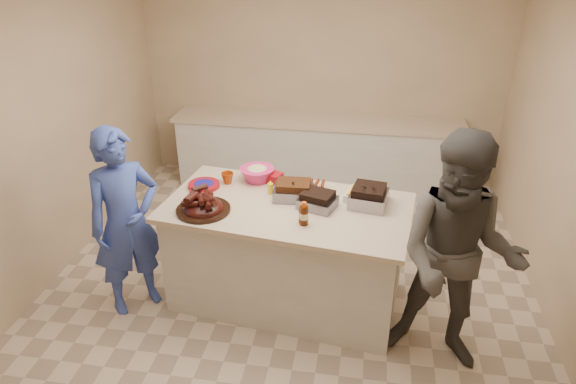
% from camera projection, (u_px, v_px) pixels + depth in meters
% --- Properties ---
extents(room, '(4.50, 5.00, 2.70)m').
position_uv_depth(room, '(289.00, 287.00, 4.83)').
color(room, tan).
rests_on(room, ground).
extents(back_counter, '(3.60, 0.64, 0.90)m').
position_uv_depth(back_counter, '(317.00, 152.00, 6.55)').
color(back_counter, silver).
rests_on(back_counter, ground).
extents(island, '(2.15, 1.32, 0.96)m').
position_uv_depth(island, '(287.00, 297.00, 4.70)').
color(island, silver).
rests_on(island, ground).
extents(rib_platter, '(0.58, 0.58, 0.18)m').
position_uv_depth(rib_platter, '(204.00, 211.00, 4.18)').
color(rib_platter, '#3B100B').
rests_on(rib_platter, island).
extents(pulled_pork_tray, '(0.34, 0.27, 0.10)m').
position_uv_depth(pulled_pork_tray, '(293.00, 198.00, 4.37)').
color(pulled_pork_tray, '#47230F').
rests_on(pulled_pork_tray, island).
extents(brisket_tray, '(0.34, 0.31, 0.09)m').
position_uv_depth(brisket_tray, '(317.00, 207.00, 4.23)').
color(brisket_tray, black).
rests_on(brisket_tray, island).
extents(roasting_pan, '(0.34, 0.34, 0.12)m').
position_uv_depth(roasting_pan, '(368.00, 205.00, 4.26)').
color(roasting_pan, gray).
rests_on(roasting_pan, island).
extents(coleslaw_bowl, '(0.35, 0.35, 0.21)m').
position_uv_depth(coleslaw_bowl, '(257.00, 181.00, 4.67)').
color(coleslaw_bowl, '#D6296E').
rests_on(coleslaw_bowl, island).
extents(sausage_plate, '(0.34, 0.34, 0.06)m').
position_uv_depth(sausage_plate, '(309.00, 193.00, 4.45)').
color(sausage_plate, silver).
rests_on(sausage_plate, island).
extents(mac_cheese_dish, '(0.39, 0.32, 0.09)m').
position_uv_depth(mac_cheese_dish, '(366.00, 201.00, 4.33)').
color(mac_cheese_dish, yellow).
rests_on(mac_cheese_dish, island).
extents(bbq_bottle_a, '(0.06, 0.06, 0.17)m').
position_uv_depth(bbq_bottle_a, '(302.00, 223.00, 4.01)').
color(bbq_bottle_a, '#381402').
rests_on(bbq_bottle_a, island).
extents(bbq_bottle_b, '(0.07, 0.07, 0.20)m').
position_uv_depth(bbq_bottle_b, '(304.00, 224.00, 3.99)').
color(bbq_bottle_b, '#381402').
rests_on(bbq_bottle_b, island).
extents(mustard_bottle, '(0.05, 0.05, 0.13)m').
position_uv_depth(mustard_bottle, '(271.00, 194.00, 4.44)').
color(mustard_bottle, yellow).
rests_on(mustard_bottle, island).
extents(sauce_bowl, '(0.14, 0.06, 0.14)m').
position_uv_depth(sauce_bowl, '(282.00, 191.00, 4.49)').
color(sauce_bowl, silver).
rests_on(sauce_bowl, island).
extents(plate_stack_large, '(0.31, 0.31, 0.03)m').
position_uv_depth(plate_stack_large, '(204.00, 187.00, 4.56)').
color(plate_stack_large, maroon).
rests_on(plate_stack_large, island).
extents(plate_stack_small, '(0.19, 0.19, 0.02)m').
position_uv_depth(plate_stack_small, '(200.00, 192.00, 4.48)').
color(plate_stack_small, maroon).
rests_on(plate_stack_small, island).
extents(plastic_cup, '(0.12, 0.12, 0.11)m').
position_uv_depth(plastic_cup, '(228.00, 183.00, 4.63)').
color(plastic_cup, '#943508').
rests_on(plastic_cup, island).
extents(basket_stack, '(0.22, 0.20, 0.09)m').
position_uv_depth(basket_stack, '(272.00, 182.00, 4.65)').
color(basket_stack, maroon).
rests_on(basket_stack, island).
extents(guest_blue, '(1.60, 1.61, 0.40)m').
position_uv_depth(guest_blue, '(139.00, 302.00, 4.64)').
color(guest_blue, '#3952B3').
rests_on(guest_blue, ground).
extents(guest_gray, '(1.26, 2.02, 0.71)m').
position_uv_depth(guest_gray, '(440.00, 356.00, 4.06)').
color(guest_gray, '#514E4A').
rests_on(guest_gray, ground).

